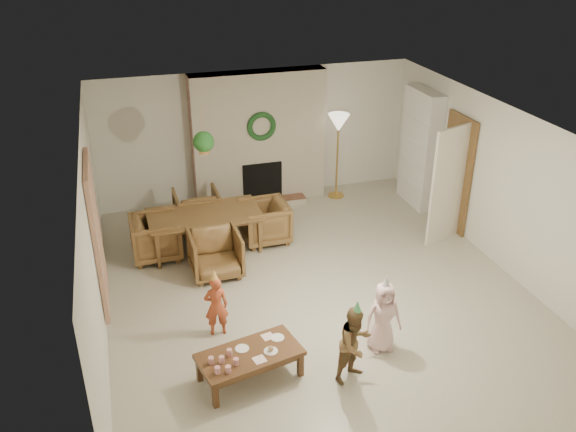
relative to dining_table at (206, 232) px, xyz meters
name	(u,v)px	position (x,y,z in m)	size (l,w,h in m)	color
floor	(315,288)	(1.34, -1.62, -0.32)	(7.00, 7.00, 0.00)	#B7B29E
ceiling	(319,127)	(1.34, -1.62, 2.18)	(7.00, 7.00, 0.00)	white
wall_back	(256,135)	(1.34, 1.88, 0.93)	(7.00, 7.00, 0.00)	silver
wall_front	(444,377)	(1.34, -5.12, 0.93)	(7.00, 7.00, 0.00)	silver
wall_left	(94,243)	(-1.66, -1.62, 0.93)	(7.00, 7.00, 0.00)	silver
wall_right	(502,188)	(4.34, -1.62, 0.93)	(7.00, 7.00, 0.00)	silver
fireplace_mass	(259,138)	(1.34, 1.68, 0.93)	(2.50, 0.40, 2.50)	#541617
fireplace_hearth	(265,203)	(1.34, 1.33, -0.26)	(1.60, 0.30, 0.12)	#5A2919
fireplace_firebox	(262,181)	(1.34, 1.50, 0.13)	(0.75, 0.12, 0.75)	black
fireplace_wreath	(262,126)	(1.34, 1.45, 1.23)	(0.54, 0.54, 0.10)	#18411E
floor_lamp_base	(336,195)	(2.81, 1.38, -0.30)	(0.31, 0.31, 0.03)	gold
floor_lamp_post	(337,159)	(2.81, 1.38, 0.46)	(0.03, 0.03, 1.51)	gold
floor_lamp_shade	(339,123)	(2.81, 1.38, 1.19)	(0.40, 0.40, 0.33)	beige
bookshelf_carcass	(420,148)	(4.18, 0.68, 0.78)	(0.30, 1.00, 2.20)	white
bookshelf_shelf_a	(416,181)	(4.16, 0.68, 0.13)	(0.30, 0.92, 0.03)	white
bookshelf_shelf_b	(418,161)	(4.16, 0.68, 0.53)	(0.30, 0.92, 0.03)	white
bookshelf_shelf_c	(420,141)	(4.16, 0.68, 0.93)	(0.30, 0.92, 0.03)	white
bookshelf_shelf_d	(422,120)	(4.16, 0.68, 1.33)	(0.30, 0.92, 0.03)	white
books_row_lower	(419,177)	(4.14, 0.53, 0.27)	(0.20, 0.40, 0.24)	#A61E36
books_row_mid	(416,153)	(4.14, 0.73, 0.67)	(0.20, 0.44, 0.24)	#293B99
books_row_upper	(422,136)	(4.14, 0.58, 1.06)	(0.20, 0.36, 0.22)	#B58526
door_frame	(457,173)	(4.30, -0.42, 0.70)	(0.05, 0.86, 2.04)	brown
door_leaf	(448,185)	(3.92, -0.80, 0.68)	(0.05, 0.80, 2.00)	beige
curtain_panel	(97,235)	(-1.62, -1.42, 0.93)	(0.06, 1.20, 2.00)	tan
dining_table	(206,232)	(0.00, 0.00, 0.00)	(1.82, 1.02, 0.64)	brown
dining_chair_near	(215,254)	(0.01, -0.80, 0.03)	(0.76, 0.78, 0.71)	brown
dining_chair_far	(197,210)	(-0.01, 0.80, 0.03)	(0.76, 0.78, 0.71)	brown
dining_chair_left	(156,237)	(-0.80, -0.01, 0.03)	(0.76, 0.78, 0.71)	brown
dining_chair_right	(265,222)	(1.00, 0.02, 0.03)	(0.76, 0.78, 0.71)	brown
hanging_plant_cord	(203,127)	(0.04, -0.12, 1.83)	(0.01, 0.01, 0.70)	tan
hanging_plant_pot	(204,149)	(0.04, -0.12, 1.48)	(0.16, 0.16, 0.12)	#A96D36
hanging_plant_foliage	(204,142)	(0.04, -0.12, 1.60)	(0.32, 0.32, 0.32)	#194D1C
coffee_table_top	(250,355)	(-0.03, -3.25, 0.02)	(1.21, 0.60, 0.06)	#57361D
coffee_table_apron	(250,359)	(-0.03, -3.25, -0.04)	(1.12, 0.51, 0.07)	#57361D
coffee_leg_fl	(215,396)	(-0.52, -3.60, -0.16)	(0.07, 0.07, 0.32)	#57361D
coffee_leg_fr	(300,364)	(0.55, -3.37, -0.16)	(0.07, 0.07, 0.32)	#57361D
coffee_leg_bl	(199,370)	(-0.62, -3.12, -0.16)	(0.07, 0.07, 0.32)	#57361D
coffee_leg_br	(281,342)	(0.45, -2.89, -0.16)	(0.07, 0.07, 0.32)	#57361D
cup_a	(217,370)	(-0.46, -3.48, 0.09)	(0.07, 0.07, 0.08)	white
cup_b	(211,360)	(-0.50, -3.30, 0.09)	(0.07, 0.07, 0.08)	white
cup_c	(228,369)	(-0.34, -3.50, 0.09)	(0.07, 0.07, 0.08)	white
cup_d	(222,360)	(-0.38, -3.32, 0.09)	(0.07, 0.07, 0.08)	white
cup_e	(236,362)	(-0.23, -3.40, 0.09)	(0.07, 0.07, 0.08)	white
cup_f	(229,352)	(-0.27, -3.22, 0.09)	(0.07, 0.07, 0.08)	white
plate_a	(242,348)	(-0.10, -3.15, 0.05)	(0.17, 0.17, 0.01)	white
plate_b	(271,351)	(0.21, -3.29, 0.05)	(0.17, 0.17, 0.01)	white
plate_c	(277,337)	(0.36, -3.07, 0.05)	(0.17, 0.17, 0.01)	white
food_scoop	(271,348)	(0.21, -3.29, 0.09)	(0.07, 0.07, 0.07)	tan
napkin_left	(259,360)	(0.05, -3.40, 0.05)	(0.14, 0.14, 0.01)	#FFBBBD
napkin_right	(268,337)	(0.25, -3.01, 0.05)	(0.14, 0.14, 0.01)	#FFBBBD
child_red	(216,306)	(-0.25, -2.28, 0.11)	(0.31, 0.21, 0.86)	#B24626
party_hat_red	(214,275)	(-0.25, -2.28, 0.58)	(0.12, 0.12, 0.16)	#D3D446
child_plaid	(355,344)	(1.15, -3.59, 0.17)	(0.48, 0.37, 0.98)	#943A28
party_hat_plaid	(357,307)	(1.15, -3.59, 0.70)	(0.12, 0.12, 0.16)	#52C171
child_pink	(383,317)	(1.70, -3.18, 0.16)	(0.47, 0.31, 0.96)	beige
party_hat_pink	(386,282)	(1.70, -3.18, 0.68)	(0.12, 0.12, 0.17)	silver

